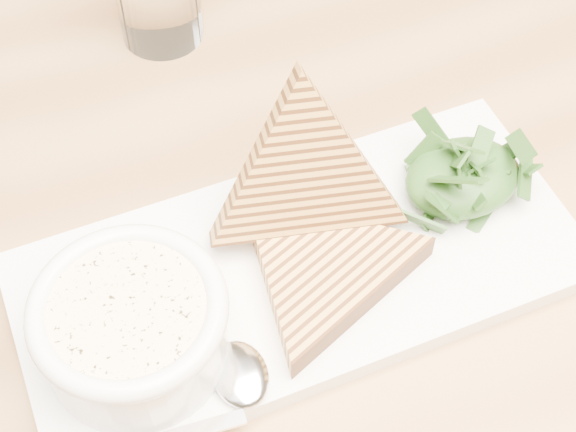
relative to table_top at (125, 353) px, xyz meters
name	(u,v)px	position (x,y,z in m)	size (l,w,h in m)	color
table_top	(125,353)	(0.00, 0.00, 0.00)	(1.34, 0.89, 0.04)	#9C7042
table_leg_br	(459,88)	(0.62, 0.40, -0.37)	(0.06, 0.06, 0.70)	#9C7042
platter	(300,269)	(0.14, -0.01, 0.03)	(0.41, 0.19, 0.02)	white
soup_bowl	(134,333)	(0.01, -0.02, 0.06)	(0.12, 0.12, 0.05)	white
soup	(128,311)	(0.01, -0.02, 0.09)	(0.10, 0.10, 0.01)	beige
bowl_rim	(127,309)	(0.01, -0.02, 0.09)	(0.13, 0.13, 0.01)	white
sandwich_flat	(323,270)	(0.15, -0.03, 0.05)	(0.17, 0.17, 0.02)	#BF8941
sandwich_lean	(306,177)	(0.16, 0.02, 0.09)	(0.17, 0.17, 0.09)	#BF8941
salad_base	(463,178)	(0.28, -0.01, 0.05)	(0.09, 0.07, 0.04)	#163610
arugula_pile	(465,170)	(0.28, -0.01, 0.06)	(0.11, 0.10, 0.05)	#335F24
spoon_bowl	(240,374)	(0.06, -0.07, 0.04)	(0.04, 0.05, 0.01)	silver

